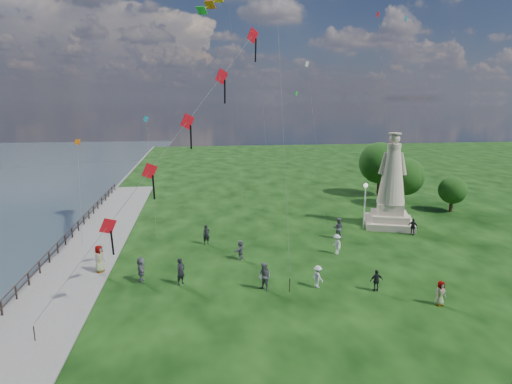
{
  "coord_description": "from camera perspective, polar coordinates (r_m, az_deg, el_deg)",
  "views": [
    {
      "loc": [
        -4.99,
        -21.83,
        12.09
      ],
      "look_at": [
        -1.0,
        8.0,
        5.5
      ],
      "focal_mm": 30.0,
      "sensor_mm": 36.0,
      "label": 1
    }
  ],
  "objects": [
    {
      "name": "tree_row",
      "position": [
        53.81,
        17.97,
        2.85
      ],
      "size": [
        8.69,
        12.76,
        6.78
      ],
      "color": "#382314",
      "rests_on": "ground"
    },
    {
      "name": "person_7",
      "position": [
        38.43,
        10.89,
        -4.75
      ],
      "size": [
        1.06,
        0.88,
        1.87
      ],
      "primitive_type": "imported",
      "rotation": [
        0.0,
        0.0,
        2.72
      ],
      "color": "#595960",
      "rests_on": "ground"
    },
    {
      "name": "person_4",
      "position": [
        28.35,
        23.37,
        -12.28
      ],
      "size": [
        0.83,
        0.62,
        1.52
      ],
      "primitive_type": "imported",
      "rotation": [
        0.0,
        0.0,
        0.24
      ],
      "color": "#595960",
      "rests_on": "ground"
    },
    {
      "name": "statue",
      "position": [
        42.84,
        17.58,
        0.05
      ],
      "size": [
        5.62,
        5.62,
        8.98
      ],
      "rotation": [
        0.0,
        0.0,
        -0.34
      ],
      "color": "#C7AF96",
      "rests_on": "ground"
    },
    {
      "name": "person_1",
      "position": [
        27.87,
        1.13,
        -11.25
      ],
      "size": [
        1.0,
        1.06,
        1.87
      ],
      "primitive_type": "imported",
      "rotation": [
        0.0,
        0.0,
        -0.9
      ],
      "color": "#595960",
      "rests_on": "ground"
    },
    {
      "name": "red_kite_train",
      "position": [
        26.49,
        -9.54,
        8.34
      ],
      "size": [
        12.75,
        9.35,
        16.72
      ],
      "color": "black",
      "rests_on": "ground"
    },
    {
      "name": "person_2",
      "position": [
        28.67,
        8.23,
        -11.1
      ],
      "size": [
        0.85,
        1.08,
        1.49
      ],
      "primitive_type": "imported",
      "rotation": [
        0.0,
        0.0,
        2.0
      ],
      "color": "silver",
      "rests_on": "ground"
    },
    {
      "name": "person_6",
      "position": [
        36.52,
        -6.62,
        -5.68
      ],
      "size": [
        0.7,
        0.55,
        1.68
      ],
      "primitive_type": "imported",
      "rotation": [
        0.0,
        0.0,
        0.27
      ],
      "color": "black",
      "rests_on": "ground"
    },
    {
      "name": "person_3",
      "position": [
        28.93,
        15.76,
        -11.28
      ],
      "size": [
        0.86,
        0.47,
        1.44
      ],
      "primitive_type": "imported",
      "rotation": [
        0.0,
        0.0,
        3.18
      ],
      "color": "black",
      "rests_on": "ground"
    },
    {
      "name": "waterfront",
      "position": [
        34.69,
        -24.59,
        -9.34
      ],
      "size": [
        200.0,
        200.0,
        1.51
      ],
      "color": "#2F3D46",
      "rests_on": "ground"
    },
    {
      "name": "person_11",
      "position": [
        33.01,
        -2.08,
        -7.73
      ],
      "size": [
        1.26,
        1.53,
        1.53
      ],
      "primitive_type": "imported",
      "rotation": [
        0.0,
        0.0,
        4.17
      ],
      "color": "#595960",
      "rests_on": "ground"
    },
    {
      "name": "person_0",
      "position": [
        29.16,
        -10.0,
        -10.39
      ],
      "size": [
        0.78,
        0.78,
        1.82
      ],
      "primitive_type": "imported",
      "rotation": [
        0.0,
        0.0,
        0.79
      ],
      "color": "black",
      "rests_on": "ground"
    },
    {
      "name": "person_8",
      "position": [
        34.69,
        10.72,
        -6.86
      ],
      "size": [
        0.76,
        1.14,
        1.62
      ],
      "primitive_type": "imported",
      "rotation": [
        0.0,
        0.0,
        -1.34
      ],
      "color": "silver",
      "rests_on": "ground"
    },
    {
      "name": "lamppost",
      "position": [
        41.32,
        14.35,
        -0.53
      ],
      "size": [
        0.4,
        0.4,
        4.37
      ],
      "color": "silver",
      "rests_on": "ground"
    },
    {
      "name": "person_9",
      "position": [
        41.21,
        20.16,
        -4.37
      ],
      "size": [
        0.96,
        0.98,
        1.55
      ],
      "primitive_type": "imported",
      "rotation": [
        0.0,
        0.0,
        -0.82
      ],
      "color": "black",
      "rests_on": "ground"
    },
    {
      "name": "small_kites",
      "position": [
        45.38,
        2.54,
        15.21
      ],
      "size": [
        33.1,
        17.6,
        27.17
      ],
      "color": "teal",
      "rests_on": "ground"
    },
    {
      "name": "person_5",
      "position": [
        30.21,
        -15.08,
        -9.91
      ],
      "size": [
        0.87,
        1.68,
        1.74
      ],
      "primitive_type": "imported",
      "rotation": [
        0.0,
        0.0,
        1.68
      ],
      "color": "#595960",
      "rests_on": "ground"
    },
    {
      "name": "person_10",
      "position": [
        32.42,
        -20.16,
        -8.5
      ],
      "size": [
        0.85,
        1.08,
        1.94
      ],
      "primitive_type": "imported",
      "rotation": [
        0.0,
        0.0,
        1.26
      ],
      "color": "#595960",
      "rests_on": "ground"
    }
  ]
}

